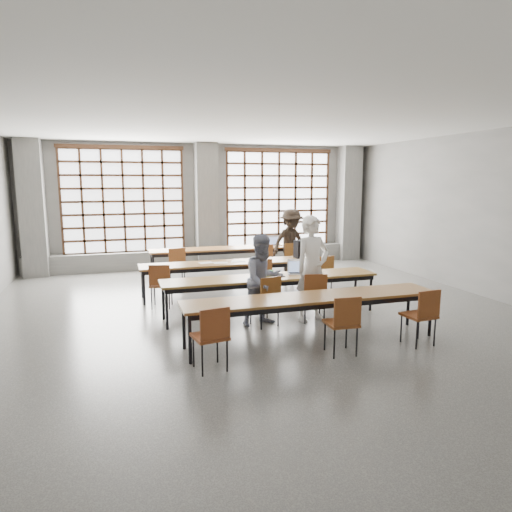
{
  "coord_description": "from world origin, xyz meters",
  "views": [
    {
      "loc": [
        -2.48,
        -7.61,
        2.46
      ],
      "look_at": [
        -0.01,
        0.4,
        1.07
      ],
      "focal_mm": 32.0,
      "sensor_mm": 36.0,
      "label": 1
    }
  ],
  "objects_px": {
    "desk_row_c": "(271,280)",
    "chair_near_right": "(423,311)",
    "chair_front_right": "(314,292)",
    "mouse": "(319,272)",
    "chair_back_right": "(292,256)",
    "student_female": "(264,280)",
    "chair_mid_centre": "(261,275)",
    "chair_mid_left": "(161,281)",
    "chair_near_mid": "(344,319)",
    "plastic_bag": "(259,241)",
    "laptop_back": "(274,243)",
    "desk_row_a": "(227,250)",
    "desk_row_d": "(313,300)",
    "student_back": "(291,242)",
    "green_box": "(267,273)",
    "chair_back_mid": "(264,257)",
    "chair_mid_right": "(323,271)",
    "phone": "(282,276)",
    "chair_back_left": "(177,262)",
    "backpack": "(302,249)",
    "chair_near_left": "(212,332)",
    "red_pouch": "(210,333)",
    "student_male": "(312,269)",
    "desk_row_b": "(234,265)",
    "laptop_front": "(297,270)"
  },
  "relations": [
    {
      "from": "desk_row_b",
      "to": "laptop_back",
      "type": "xyz_separation_m",
      "value": [
        1.7,
        2.2,
        0.13
      ]
    },
    {
      "from": "chair_back_right",
      "to": "chair_mid_left",
      "type": "distance_m",
      "value": 4.12
    },
    {
      "from": "chair_front_right",
      "to": "chair_mid_left",
      "type": "bearing_deg",
      "value": 145.84
    },
    {
      "from": "chair_back_right",
      "to": "student_female",
      "type": "relative_size",
      "value": 0.56
    },
    {
      "from": "desk_row_a",
      "to": "laptop_back",
      "type": "xyz_separation_m",
      "value": [
        1.35,
        0.11,
        0.13
      ]
    },
    {
      "from": "chair_mid_centre",
      "to": "chair_front_right",
      "type": "distance_m",
      "value": 1.73
    },
    {
      "from": "chair_near_mid",
      "to": "red_pouch",
      "type": "height_order",
      "value": "chair_near_mid"
    },
    {
      "from": "chair_mid_centre",
      "to": "desk_row_c",
      "type": "bearing_deg",
      "value": -97.74
    },
    {
      "from": "chair_near_right",
      "to": "student_male",
      "type": "xyz_separation_m",
      "value": [
        -1.05,
        1.68,
        0.39
      ]
    },
    {
      "from": "chair_near_left",
      "to": "student_back",
      "type": "height_order",
      "value": "student_back"
    },
    {
      "from": "chair_front_right",
      "to": "phone",
      "type": "xyz_separation_m",
      "value": [
        -0.4,
        0.53,
        0.2
      ]
    },
    {
      "from": "chair_back_mid",
      "to": "green_box",
      "type": "relative_size",
      "value": 3.52
    },
    {
      "from": "chair_mid_right",
      "to": "backpack",
      "type": "distance_m",
      "value": 0.81
    },
    {
      "from": "desk_row_c",
      "to": "chair_near_left",
      "type": "distance_m",
      "value": 2.68
    },
    {
      "from": "chair_near_mid",
      "to": "red_pouch",
      "type": "relative_size",
      "value": 4.4
    },
    {
      "from": "student_male",
      "to": "phone",
      "type": "bearing_deg",
      "value": 122.47
    },
    {
      "from": "desk_row_d",
      "to": "student_female",
      "type": "distance_m",
      "value": 1.15
    },
    {
      "from": "chair_mid_centre",
      "to": "laptop_back",
      "type": "bearing_deg",
      "value": 65.49
    },
    {
      "from": "desk_row_a",
      "to": "chair_front_right",
      "type": "bearing_deg",
      "value": -83.49
    },
    {
      "from": "desk_row_d",
      "to": "chair_back_right",
      "type": "xyz_separation_m",
      "value": [
        1.52,
        4.69,
        -0.13
      ]
    },
    {
      "from": "desk_row_c",
      "to": "chair_near_right",
      "type": "distance_m",
      "value": 2.74
    },
    {
      "from": "chair_back_mid",
      "to": "chair_mid_right",
      "type": "xyz_separation_m",
      "value": [
        0.65,
        -2.09,
        0.0
      ]
    },
    {
      "from": "chair_near_mid",
      "to": "student_female",
      "type": "distance_m",
      "value": 1.82
    },
    {
      "from": "chair_near_left",
      "to": "red_pouch",
      "type": "height_order",
      "value": "chair_near_left"
    },
    {
      "from": "chair_back_right",
      "to": "student_back",
      "type": "bearing_deg",
      "value": 79.52
    },
    {
      "from": "chair_back_mid",
      "to": "laptop_back",
      "type": "height_order",
      "value": "laptop_back"
    },
    {
      "from": "desk_row_a",
      "to": "chair_back_left",
      "type": "distance_m",
      "value": 1.54
    },
    {
      "from": "chair_near_right",
      "to": "desk_row_b",
      "type": "bearing_deg",
      "value": 116.39
    },
    {
      "from": "mouse",
      "to": "desk_row_c",
      "type": "bearing_deg",
      "value": 178.79
    },
    {
      "from": "chair_near_mid",
      "to": "plastic_bag",
      "type": "xyz_separation_m",
      "value": [
        0.65,
        6.0,
        0.34
      ]
    },
    {
      "from": "green_box",
      "to": "chair_back_mid",
      "type": "bearing_deg",
      "value": 72.9
    },
    {
      "from": "chair_front_right",
      "to": "mouse",
      "type": "xyz_separation_m",
      "value": [
        0.37,
        0.61,
        0.21
      ]
    },
    {
      "from": "desk_row_a",
      "to": "desk_row_c",
      "type": "bearing_deg",
      "value": -91.27
    },
    {
      "from": "laptop_back",
      "to": "student_male",
      "type": "bearing_deg",
      "value": -100.76
    },
    {
      "from": "chair_mid_right",
      "to": "chair_front_right",
      "type": "distance_m",
      "value": 1.93
    },
    {
      "from": "laptop_back",
      "to": "laptop_front",
      "type": "bearing_deg",
      "value": -102.92
    },
    {
      "from": "chair_mid_left",
      "to": "plastic_bag",
      "type": "xyz_separation_m",
      "value": [
        2.87,
        2.76,
        0.34
      ]
    },
    {
      "from": "chair_mid_right",
      "to": "chair_near_mid",
      "type": "relative_size",
      "value": 1.0
    },
    {
      "from": "chair_back_left",
      "to": "chair_back_right",
      "type": "distance_m",
      "value": 2.97
    },
    {
      "from": "desk_row_d",
      "to": "chair_near_mid",
      "type": "bearing_deg",
      "value": -72.74
    },
    {
      "from": "chair_front_right",
      "to": "plastic_bag",
      "type": "bearing_deg",
      "value": 84.86
    },
    {
      "from": "student_back",
      "to": "backpack",
      "type": "xyz_separation_m",
      "value": [
        -0.35,
        -1.54,
        0.06
      ]
    },
    {
      "from": "desk_row_d",
      "to": "student_back",
      "type": "xyz_separation_m",
      "value": [
        1.54,
        4.82,
        0.2
      ]
    },
    {
      "from": "desk_row_a",
      "to": "chair_near_mid",
      "type": "height_order",
      "value": "chair_near_mid"
    },
    {
      "from": "desk_row_a",
      "to": "chair_front_right",
      "type": "height_order",
      "value": "chair_front_right"
    },
    {
      "from": "chair_mid_centre",
      "to": "chair_mid_left",
      "type": "bearing_deg",
      "value": 179.94
    },
    {
      "from": "chair_back_left",
      "to": "laptop_back",
      "type": "distance_m",
      "value": 2.85
    },
    {
      "from": "mouse",
      "to": "phone",
      "type": "height_order",
      "value": "mouse"
    },
    {
      "from": "chair_near_left",
      "to": "desk_row_d",
      "type": "bearing_deg",
      "value": 20.42
    },
    {
      "from": "chair_back_right",
      "to": "chair_near_left",
      "type": "distance_m",
      "value": 6.21
    }
  ]
}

